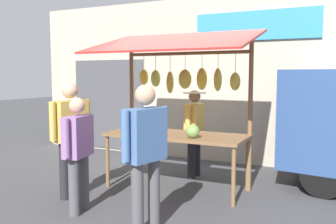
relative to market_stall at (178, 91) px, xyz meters
The scene contains 7 objects.
ground_plane 1.55m from the market_stall, 87.25° to the left, with size 40.00×40.00×0.00m, color #424244.
street_backdrop 2.15m from the market_stall, 88.66° to the right, with size 9.00×0.30×3.40m.
market_stall is the anchor object (origin of this frame).
vendor_with_sunhat 0.96m from the market_stall, 89.57° to the right, with size 0.40×0.67×1.53m.
shopper_with_ponytail 1.73m from the market_stall, 41.71° to the left, with size 0.31×0.71×1.69m.
shopper_in_striped_shirt 1.84m from the market_stall, 65.20° to the left, with size 0.29×0.65×1.51m.
shopper_in_grey_tee 1.84m from the market_stall, 102.65° to the left, with size 0.33×0.70×1.69m.
Camera 1 is at (-2.41, 5.24, 1.80)m, focal length 39.75 mm.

